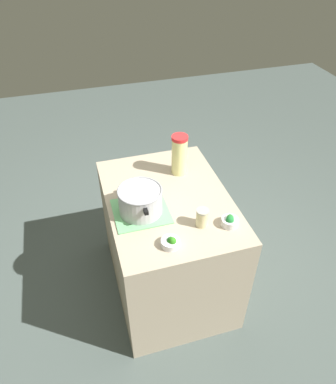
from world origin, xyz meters
name	(u,v)px	position (x,y,z in m)	size (l,w,h in m)	color
ground_plane	(168,281)	(0.00, 0.00, 0.00)	(8.00, 8.00, 0.00)	#4A5652
counter_slab	(168,244)	(0.00, 0.00, 0.44)	(1.08, 0.79, 0.87)	tan
dish_cloth	(141,211)	(-0.08, 0.20, 0.88)	(0.32, 0.34, 0.01)	#6DBA77
cooking_pot	(140,200)	(-0.08, 0.20, 0.97)	(0.34, 0.27, 0.17)	#B7B7BC
lemonade_pitcher	(179,155)	(0.25, -0.16, 1.02)	(0.11, 0.11, 0.29)	#EEE791
mason_jar	(202,218)	(-0.29, -0.12, 0.93)	(0.08, 0.08, 0.12)	beige
broccoli_bowl_front	(171,242)	(-0.40, 0.10, 0.90)	(0.11, 0.11, 0.07)	silver
broccoli_bowl_center	(230,221)	(-0.34, -0.28, 0.90)	(0.10, 0.10, 0.08)	silver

